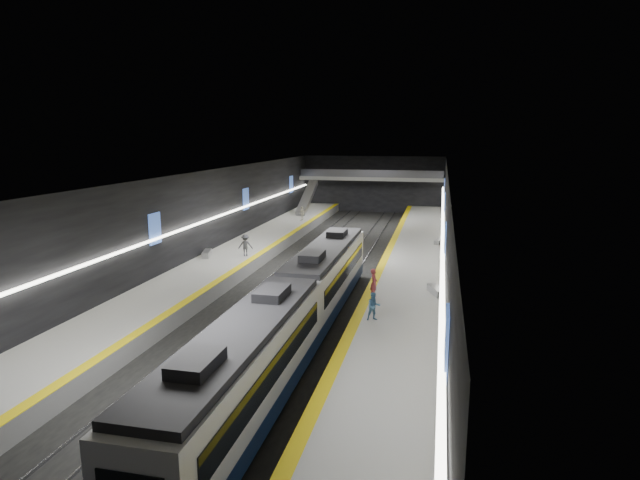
% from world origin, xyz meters
% --- Properties ---
extents(ground, '(70.00, 70.00, 0.00)m').
position_xyz_m(ground, '(0.00, 0.00, 0.00)').
color(ground, black).
rests_on(ground, ground).
extents(ceiling, '(20.00, 70.00, 0.04)m').
position_xyz_m(ceiling, '(0.00, 0.00, 8.00)').
color(ceiling, beige).
rests_on(ceiling, wall_left).
extents(wall_left, '(0.04, 70.00, 8.00)m').
position_xyz_m(wall_left, '(-10.00, 0.00, 4.00)').
color(wall_left, black).
rests_on(wall_left, ground).
extents(wall_right, '(0.04, 70.00, 8.00)m').
position_xyz_m(wall_right, '(10.00, 0.00, 4.00)').
color(wall_right, black).
rests_on(wall_right, ground).
extents(wall_back, '(20.00, 0.04, 8.00)m').
position_xyz_m(wall_back, '(0.00, 35.00, 4.00)').
color(wall_back, black).
rests_on(wall_back, ground).
extents(platform_left, '(5.00, 70.00, 1.00)m').
position_xyz_m(platform_left, '(-7.50, 0.00, 0.50)').
color(platform_left, slate).
rests_on(platform_left, ground).
extents(tile_surface_left, '(5.00, 70.00, 0.02)m').
position_xyz_m(tile_surface_left, '(-7.50, 0.00, 1.01)').
color(tile_surface_left, '#B6B6B1').
rests_on(tile_surface_left, platform_left).
extents(tactile_strip_left, '(0.60, 70.00, 0.02)m').
position_xyz_m(tactile_strip_left, '(-5.30, 0.00, 1.02)').
color(tactile_strip_left, yellow).
rests_on(tactile_strip_left, platform_left).
extents(platform_right, '(5.00, 70.00, 1.00)m').
position_xyz_m(platform_right, '(7.50, 0.00, 0.50)').
color(platform_right, slate).
rests_on(platform_right, ground).
extents(tile_surface_right, '(5.00, 70.00, 0.02)m').
position_xyz_m(tile_surface_right, '(7.50, 0.00, 1.01)').
color(tile_surface_right, '#B6B6B1').
rests_on(tile_surface_right, platform_right).
extents(tactile_strip_right, '(0.60, 70.00, 0.02)m').
position_xyz_m(tactile_strip_right, '(5.30, 0.00, 1.02)').
color(tactile_strip_right, yellow).
rests_on(tactile_strip_right, platform_right).
extents(rails, '(6.52, 70.00, 0.12)m').
position_xyz_m(rails, '(-0.00, 0.00, 0.06)').
color(rails, gray).
rests_on(rails, ground).
extents(train, '(2.69, 30.04, 3.60)m').
position_xyz_m(train, '(2.50, -16.13, 2.20)').
color(train, '#101F3C').
rests_on(train, ground).
extents(ad_posters, '(19.94, 53.50, 2.20)m').
position_xyz_m(ad_posters, '(-0.00, 1.00, 4.50)').
color(ad_posters, '#3B5EB3').
rests_on(ad_posters, wall_left).
extents(cove_light_left, '(0.25, 68.60, 0.12)m').
position_xyz_m(cove_light_left, '(-9.80, 0.00, 3.80)').
color(cove_light_left, white).
rests_on(cove_light_left, wall_left).
extents(cove_light_right, '(0.25, 68.60, 0.12)m').
position_xyz_m(cove_light_right, '(9.80, 0.00, 3.80)').
color(cove_light_right, white).
rests_on(cove_light_right, wall_right).
extents(mezzanine_bridge, '(20.00, 3.00, 1.50)m').
position_xyz_m(mezzanine_bridge, '(0.00, 32.93, 5.04)').
color(mezzanine_bridge, gray).
rests_on(mezzanine_bridge, wall_left).
extents(escalator, '(1.20, 7.50, 3.92)m').
position_xyz_m(escalator, '(-7.50, 26.00, 2.90)').
color(escalator, '#99999E').
rests_on(escalator, platform_left).
extents(bench_left_far, '(1.09, 2.09, 0.49)m').
position_xyz_m(bench_left_far, '(-9.25, -1.20, 1.25)').
color(bench_left_far, '#99999E').
rests_on(bench_left_far, platform_left).
extents(bench_right_near, '(1.22, 2.03, 0.48)m').
position_xyz_m(bench_right_near, '(9.50, -7.92, 1.24)').
color(bench_right_near, '#99999E').
rests_on(bench_right_near, platform_right).
extents(bench_right_far, '(0.82, 1.71, 0.40)m').
position_xyz_m(bench_right_far, '(9.49, 8.63, 1.20)').
color(bench_right_far, '#99999E').
rests_on(bench_right_far, platform_right).
extents(passenger_right_a, '(0.47, 0.69, 1.83)m').
position_xyz_m(passenger_right_a, '(5.73, -9.50, 1.92)').
color(passenger_right_a, '#BC464E').
rests_on(passenger_right_a, platform_right).
extents(passenger_right_b, '(0.93, 0.84, 1.56)m').
position_xyz_m(passenger_right_b, '(6.24, -13.64, 1.78)').
color(passenger_right_b, teal).
rests_on(passenger_right_b, platform_right).
extents(passenger_left_a, '(0.76, 1.07, 1.69)m').
position_xyz_m(passenger_left_a, '(-6.33, 18.95, 1.84)').
color(passenger_left_a, silver).
rests_on(passenger_left_a, platform_left).
extents(passenger_left_b, '(1.32, 0.96, 1.83)m').
position_xyz_m(passenger_left_b, '(-6.16, -0.32, 1.91)').
color(passenger_left_b, '#42434A').
rests_on(passenger_left_b, platform_left).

